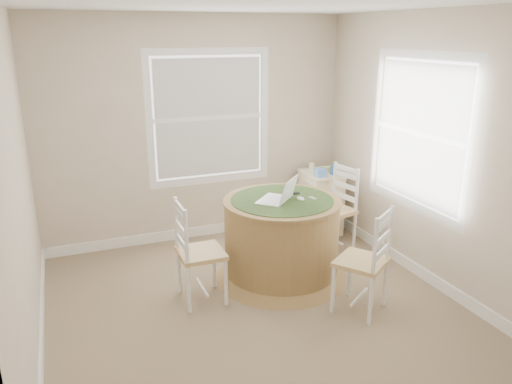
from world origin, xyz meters
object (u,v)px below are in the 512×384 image
round_table (281,236)px  chair_right (333,210)px  corner_chest (320,202)px  laptop (277,197)px  chair_near (361,261)px  chair_left (201,252)px

round_table → chair_right: size_ratio=1.41×
round_table → corner_chest: (0.98, 0.97, -0.08)m
laptop → corner_chest: 1.51m
chair_near → corner_chest: (0.59, 1.81, -0.10)m
chair_near → laptop: 1.02m
chair_near → chair_right: (0.44, 1.25, 0.00)m
chair_right → laptop: size_ratio=1.98×
round_table → chair_right: chair_right is taller
laptop → corner_chest: size_ratio=0.64×
chair_left → chair_near: (1.26, -0.70, 0.00)m
round_table → chair_left: size_ratio=1.41×
chair_right → corner_chest: 0.59m
chair_right → chair_near: bearing=-31.2°
round_table → laptop: laptop is taller
round_table → laptop: bearing=178.8°
corner_chest → chair_right: bearing=-102.1°
chair_near → chair_right: size_ratio=1.00×
chair_near → chair_right: same height
round_table → chair_near: 0.93m
chair_right → corner_chest: (0.15, 0.56, -0.10)m
chair_near → corner_chest: bearing=-143.2°
corner_chest → laptop: bearing=-133.5°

